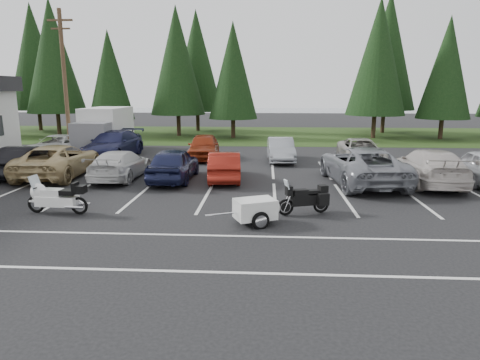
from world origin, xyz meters
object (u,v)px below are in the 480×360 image
car_near_4 (174,164)px  car_far_4 (361,150)px  touring_motorcycle (57,195)px  box_truck (102,130)px  utility_pole (65,80)px  car_near_3 (120,165)px  car_far_3 (281,150)px  car_near_2 (58,161)px  car_near_5 (225,166)px  car_far_2 (204,146)px  car_far_1 (113,145)px  car_far_0 (57,146)px  cargo_trailer (255,212)px  car_near_6 (362,165)px  adventure_motorcycle (304,196)px  car_near_1 (26,161)px  car_near_7 (429,167)px

car_near_4 → car_far_4: size_ratio=0.94×
touring_motorcycle → car_near_4: bearing=67.7°
box_truck → car_far_4: bearing=-9.9°
utility_pole → car_near_3: (6.02, -7.81, -4.03)m
box_truck → car_far_3: bearing=-13.8°
car_near_2 → car_near_5: car_near_2 is taller
car_far_2 → touring_motorcycle: bearing=-109.8°
utility_pole → car_far_4: (18.30, -2.33, -4.04)m
box_truck → car_far_2: size_ratio=1.28×
car_near_5 → car_far_1: size_ratio=0.72×
car_near_4 → car_far_0: 10.69m
car_near_3 → car_near_4: size_ratio=1.03×
car_far_2 → box_truck: bearing=158.0°
cargo_trailer → car_near_4: bearing=98.5°
car_near_4 → car_far_1: bearing=-50.4°
box_truck → car_near_6: bearing=-30.0°
adventure_motorcycle → car_near_2: bearing=134.8°
car_near_4 → car_near_6: (8.49, -0.21, 0.07)m
utility_pole → car_far_0: utility_pole is taller
car_near_6 → car_far_1: 15.03m
utility_pole → car_near_6: size_ratio=1.51×
car_near_6 → cargo_trailer: bearing=47.3°
car_near_1 → car_near_2: car_near_2 is taller
car_near_4 → car_far_1: car_far_1 is taller
car_near_5 → cargo_trailer: car_near_5 is taller
car_far_3 → touring_motorcycle: car_far_3 is taller
car_near_7 → car_far_3: bearing=-39.6°
car_near_4 → car_far_2: car_near_4 is taller
car_near_4 → car_near_1: bearing=-4.1°
car_far_0 → car_far_2: (9.12, -0.08, 0.07)m
car_near_7 → car_far_4: car_near_7 is taller
car_near_1 → adventure_motorcycle: car_near_1 is taller
car_near_6 → car_far_4: size_ratio=1.25×
car_far_0 → touring_motorcycle: 13.24m
box_truck → car_far_4: (16.30, -2.83, -0.79)m
box_truck → car_far_1: (1.52, -2.25, -0.63)m
car_near_6 → car_far_2: (-8.00, 6.45, -0.08)m
car_near_5 → touring_motorcycle: bearing=43.3°
utility_pole → touring_motorcycle: (5.80, -13.58, -4.03)m
car_near_1 → car_near_2: bearing=178.1°
car_near_1 → cargo_trailer: bearing=148.3°
cargo_trailer → car_far_4: bearing=41.1°
touring_motorcycle → car_near_1: bearing=130.7°
car_far_0 → car_far_1: car_far_1 is taller
car_near_4 → touring_motorcycle: 6.24m
car_near_1 → car_far_3: bearing=-157.9°
car_near_2 → car_far_4: (15.42, 5.14, -0.11)m
box_truck → car_near_6: box_truck is taller
utility_pole → car_far_2: 10.07m
car_near_1 → utility_pole: bearing=-80.4°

